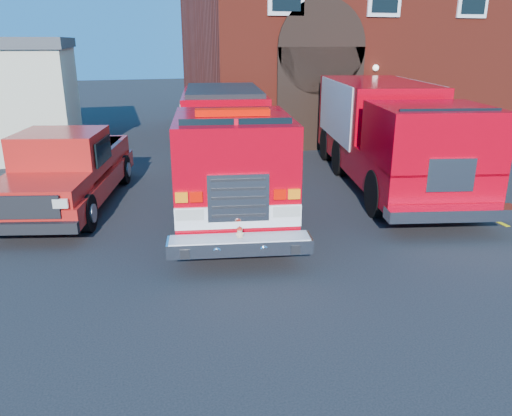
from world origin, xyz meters
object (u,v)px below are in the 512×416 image
object	(u,v)px
pickup_truck	(68,170)
fire_station	(348,40)
secondary_truck	(389,131)
fire_engine	(227,147)

from	to	relation	value
pickup_truck	fire_station	bearing A→B (deg)	37.81
fire_station	pickup_truck	world-z (taller)	fire_station
pickup_truck	secondary_truck	size ratio (longest dim) A/B	0.69
fire_engine	secondary_truck	distance (m)	5.15
fire_station	pickup_truck	size ratio (longest dim) A/B	2.30
fire_station	pickup_truck	distance (m)	16.40
fire_engine	fire_station	bearing A→B (deg)	51.03
pickup_truck	secondary_truck	distance (m)	9.37
fire_station	fire_engine	bearing A→B (deg)	-128.97
fire_station	secondary_truck	size ratio (longest dim) A/B	1.59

